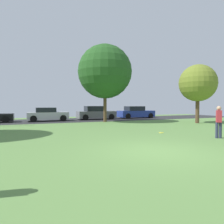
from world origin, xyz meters
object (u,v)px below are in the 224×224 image
maple_tree_far (105,72)px  person_thrower (219,121)px  oak_tree_right (198,83)px  parked_car_grey (96,113)px  frisbee_disc (161,133)px  parked_car_blue (136,113)px  parked_car_silver (47,115)px

maple_tree_far → person_thrower: size_ratio=4.62×
oak_tree_right → parked_car_grey: bearing=131.4°
frisbee_disc → oak_tree_right: bearing=29.8°
person_thrower → parked_car_blue: size_ratio=0.36×
oak_tree_right → parked_car_blue: (-1.73, 8.32, -2.97)m
frisbee_disc → parked_car_silver: size_ratio=0.07×
person_thrower → frisbee_disc: size_ratio=6.04×
parked_car_grey → person_thrower: bearing=-83.9°
person_thrower → parked_car_blue: person_thrower is taller
maple_tree_far → parked_car_grey: size_ratio=1.73×
maple_tree_far → frisbee_disc: maple_tree_far is taller
maple_tree_far → oak_tree_right: bearing=-32.1°
maple_tree_far → parked_car_blue: (5.58, 3.73, -4.23)m
maple_tree_far → parked_car_silver: (-5.14, 3.15, -4.26)m
oak_tree_right → maple_tree_far: 8.72m
frisbee_disc → parked_car_silver: (-5.45, 11.75, 0.63)m
oak_tree_right → parked_car_grey: size_ratio=1.23×
frisbee_disc → parked_car_blue: (5.26, 12.33, 0.67)m
person_thrower → parked_car_grey: 14.88m
frisbee_disc → parked_car_blue: bearing=66.9°
parked_car_grey → parked_car_blue: 5.37m
person_thrower → parked_car_silver: 16.05m
oak_tree_right → parked_car_silver: oak_tree_right is taller
frisbee_disc → parked_car_grey: parked_car_grey is taller
parked_car_grey → frisbee_disc: bearing=-89.5°
frisbee_disc → person_thrower: bearing=-61.4°
oak_tree_right → parked_car_grey: 11.13m
person_thrower → parked_car_grey: bearing=-134.5°
parked_car_blue → person_thrower: bearing=-104.1°
frisbee_disc → parked_car_grey: 12.08m
oak_tree_right → parked_car_blue: bearing=101.8°
maple_tree_far → parked_car_silver: size_ratio=1.87×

